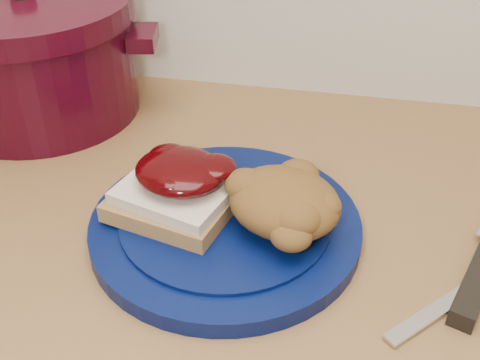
% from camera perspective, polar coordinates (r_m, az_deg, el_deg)
% --- Properties ---
extents(plate, '(0.33, 0.33, 0.02)m').
position_cam_1_polar(plate, '(0.57, -1.38, -4.42)').
color(plate, '#040E3B').
rests_on(plate, wood_countertop).
extents(sandwich, '(0.13, 0.12, 0.05)m').
position_cam_1_polar(sandwich, '(0.56, -5.98, -0.68)').
color(sandwich, olive).
rests_on(sandwich, plate).
extents(stuffing_mound, '(0.13, 0.12, 0.05)m').
position_cam_1_polar(stuffing_mound, '(0.54, 4.22, -2.12)').
color(stuffing_mound, brown).
rests_on(stuffing_mound, plate).
extents(butter_knife, '(0.13, 0.14, 0.00)m').
position_cam_1_polar(butter_knife, '(0.55, 20.25, -10.11)').
color(butter_knife, silver).
rests_on(butter_knife, wood_countertop).
extents(dutch_oven, '(0.31, 0.30, 0.16)m').
position_cam_1_polar(dutch_oven, '(0.79, -18.91, 11.15)').
color(dutch_oven, black).
rests_on(dutch_oven, wood_countertop).
extents(pepper_grinder, '(0.08, 0.08, 0.13)m').
position_cam_1_polar(pepper_grinder, '(0.81, -20.09, 11.15)').
color(pepper_grinder, black).
rests_on(pepper_grinder, wood_countertop).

